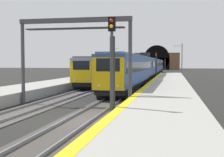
{
  "coord_description": "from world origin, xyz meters",
  "views": [
    {
      "loc": [
        -16.06,
        -5.07,
        3.29
      ],
      "look_at": [
        13.27,
        0.88,
        1.71
      ],
      "focal_mm": 48.57,
      "sensor_mm": 36.0,
      "label": 1
    }
  ],
  "objects_px": {
    "train_main_approaching": "(149,67)",
    "overhead_signal_gantry": "(74,39)",
    "train_adjacent_platform": "(115,68)",
    "catenary_mast_far": "(112,60)",
    "railway_signal_mid": "(156,64)",
    "railway_signal_far": "(165,63)",
    "catenary_mast_near": "(182,59)",
    "railway_signal_near": "(112,62)"
  },
  "relations": [
    {
      "from": "train_main_approaching",
      "to": "railway_signal_mid",
      "type": "bearing_deg",
      "value": 14.76
    },
    {
      "from": "train_main_approaching",
      "to": "catenary_mast_near",
      "type": "relative_size",
      "value": 10.08
    },
    {
      "from": "overhead_signal_gantry",
      "to": "train_adjacent_platform",
      "type": "bearing_deg",
      "value": 4.67
    },
    {
      "from": "train_adjacent_platform",
      "to": "catenary_mast_far",
      "type": "bearing_deg",
      "value": -165.82
    },
    {
      "from": "railway_signal_near",
      "to": "train_adjacent_platform",
      "type": "bearing_deg",
      "value": -169.43
    },
    {
      "from": "railway_signal_near",
      "to": "train_main_approaching",
      "type": "bearing_deg",
      "value": -177.85
    },
    {
      "from": "catenary_mast_far",
      "to": "railway_signal_near",
      "type": "bearing_deg",
      "value": -168.43
    },
    {
      "from": "train_main_approaching",
      "to": "railway_signal_near",
      "type": "bearing_deg",
      "value": 2.88
    },
    {
      "from": "railway_signal_mid",
      "to": "overhead_signal_gantry",
      "type": "bearing_deg",
      "value": -6.74
    },
    {
      "from": "train_main_approaching",
      "to": "catenary_mast_far",
      "type": "relative_size",
      "value": 10.72
    },
    {
      "from": "railway_signal_near",
      "to": "railway_signal_far",
      "type": "height_order",
      "value": "railway_signal_near"
    },
    {
      "from": "railway_signal_near",
      "to": "railway_signal_mid",
      "type": "bearing_deg",
      "value": -180.0
    },
    {
      "from": "catenary_mast_far",
      "to": "railway_signal_mid",
      "type": "bearing_deg",
      "value": -151.41
    },
    {
      "from": "railway_signal_near",
      "to": "railway_signal_far",
      "type": "bearing_deg",
      "value": -180.0
    },
    {
      "from": "railway_signal_far",
      "to": "train_main_approaching",
      "type": "bearing_deg",
      "value": -1.91
    },
    {
      "from": "catenary_mast_near",
      "to": "catenary_mast_far",
      "type": "distance_m",
      "value": 19.24
    },
    {
      "from": "train_adjacent_platform",
      "to": "catenary_mast_near",
      "type": "relative_size",
      "value": 4.55
    },
    {
      "from": "train_main_approaching",
      "to": "overhead_signal_gantry",
      "type": "xyz_separation_m",
      "value": [
        -43.14,
        2.36,
        2.7
      ]
    },
    {
      "from": "overhead_signal_gantry",
      "to": "catenary_mast_far",
      "type": "distance_m",
      "value": 61.75
    },
    {
      "from": "train_main_approaching",
      "to": "overhead_signal_gantry",
      "type": "bearing_deg",
      "value": -2.4
    },
    {
      "from": "train_main_approaching",
      "to": "overhead_signal_gantry",
      "type": "height_order",
      "value": "overhead_signal_gantry"
    },
    {
      "from": "train_main_approaching",
      "to": "overhead_signal_gantry",
      "type": "distance_m",
      "value": 43.28
    },
    {
      "from": "railway_signal_far",
      "to": "railway_signal_near",
      "type": "bearing_deg",
      "value": 0.0
    },
    {
      "from": "railway_signal_mid",
      "to": "railway_signal_far",
      "type": "bearing_deg",
      "value": -180.0
    },
    {
      "from": "train_adjacent_platform",
      "to": "catenary_mast_near",
      "type": "xyz_separation_m",
      "value": [
        30.09,
        -11.92,
        1.95
      ]
    },
    {
      "from": "railway_signal_near",
      "to": "railway_signal_mid",
      "type": "height_order",
      "value": "railway_signal_near"
    },
    {
      "from": "railway_signal_far",
      "to": "catenary_mast_far",
      "type": "xyz_separation_m",
      "value": [
        -37.78,
        13.79,
        0.98
      ]
    },
    {
      "from": "train_main_approaching",
      "to": "railway_signal_near",
      "type": "distance_m",
      "value": 49.53
    },
    {
      "from": "railway_signal_far",
      "to": "railway_signal_mid",
      "type": "bearing_deg",
      "value": 0.0
    },
    {
      "from": "catenary_mast_near",
      "to": "railway_signal_far",
      "type": "bearing_deg",
      "value": 7.64
    },
    {
      "from": "train_main_approaching",
      "to": "train_adjacent_platform",
      "type": "distance_m",
      "value": 15.01
    },
    {
      "from": "railway_signal_mid",
      "to": "train_adjacent_platform",
      "type": "bearing_deg",
      "value": -44.05
    },
    {
      "from": "catenary_mast_far",
      "to": "railway_signal_far",
      "type": "bearing_deg",
      "value": -20.05
    },
    {
      "from": "railway_signal_mid",
      "to": "overhead_signal_gantry",
      "type": "height_order",
      "value": "overhead_signal_gantry"
    },
    {
      "from": "railway_signal_far",
      "to": "catenary_mast_near",
      "type": "distance_m",
      "value": 40.17
    },
    {
      "from": "railway_signal_mid",
      "to": "train_main_approaching",
      "type": "bearing_deg",
      "value": -165.97
    },
    {
      "from": "train_main_approaching",
      "to": "train_adjacent_platform",
      "type": "xyz_separation_m",
      "value": [
        -14.24,
        4.72,
        -0.1
      ]
    },
    {
      "from": "railway_signal_mid",
      "to": "overhead_signal_gantry",
      "type": "distance_m",
      "value": 36.0
    },
    {
      "from": "railway_signal_mid",
      "to": "catenary_mast_far",
      "type": "distance_m",
      "value": 28.83
    },
    {
      "from": "railway_signal_far",
      "to": "catenary_mast_far",
      "type": "distance_m",
      "value": 40.23
    },
    {
      "from": "railway_signal_mid",
      "to": "catenary_mast_far",
      "type": "height_order",
      "value": "catenary_mast_far"
    },
    {
      "from": "train_main_approaching",
      "to": "catenary_mast_far",
      "type": "bearing_deg",
      "value": -145.53
    }
  ]
}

